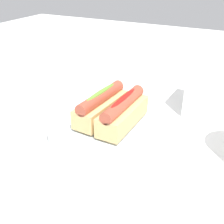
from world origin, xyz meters
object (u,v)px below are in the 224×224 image
hotdog_front (101,106)px  water_glass (32,176)px  serving_bowl (112,127)px  hotdog_back (123,112)px  napkin_box (200,83)px

hotdog_front → water_glass: (0.23, 0.00, -0.02)m
serving_bowl → hotdog_back: hotdog_back is taller
water_glass → hotdog_front: bearing=-179.0°
hotdog_back → serving_bowl: bearing=-96.0°
hotdog_front → water_glass: size_ratio=1.70×
water_glass → napkin_box: size_ratio=0.60×
serving_bowl → hotdog_front: 0.05m
hotdog_front → hotdog_back: bearing=84.0°
napkin_box → hotdog_front: bearing=-38.0°
napkin_box → hotdog_back: bearing=-26.7°
water_glass → napkin_box: (-0.42, 0.16, 0.03)m
serving_bowl → water_glass: size_ratio=3.04×
hotdog_back → water_glass: hotdog_back is taller
serving_bowl → hotdog_front: hotdog_front is taller
hotdog_front → hotdog_back: same height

